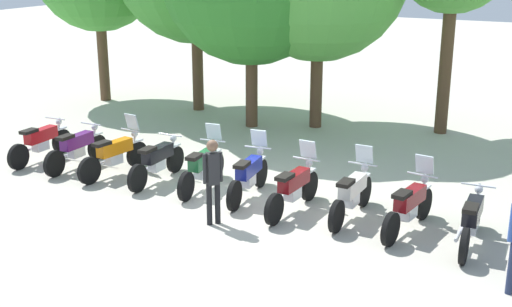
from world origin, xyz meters
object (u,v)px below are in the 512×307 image
(motorcycle_0, at_px, (41,141))
(motorcycle_5, at_px, (249,175))
(motorcycle_6, at_px, (294,187))
(motorcycle_7, at_px, (352,193))
(motorcycle_4, at_px, (202,166))
(motorcycle_9, at_px, (472,220))
(motorcycle_8, at_px, (409,205))
(person_1, at_px, (213,175))
(motorcycle_3, at_px, (157,160))
(motorcycle_1, at_px, (77,148))
(motorcycle_2, at_px, (115,154))

(motorcycle_0, xyz_separation_m, motorcycle_5, (5.88, 0.04, 0.01))
(motorcycle_6, xyz_separation_m, motorcycle_7, (1.18, 0.21, 0.00))
(motorcycle_4, bearing_deg, motorcycle_9, -99.31)
(motorcycle_4, xyz_separation_m, motorcycle_8, (4.72, -0.25, 0.00))
(motorcycle_5, bearing_deg, motorcycle_6, -110.22)
(motorcycle_5, bearing_deg, motorcycle_7, -98.24)
(motorcycle_6, xyz_separation_m, motorcycle_9, (3.53, -0.07, -0.01))
(motorcycle_0, bearing_deg, motorcycle_6, -93.47)
(motorcycle_9, bearing_deg, motorcycle_4, 84.10)
(motorcycle_7, xyz_separation_m, person_1, (-2.29, -1.53, 0.49))
(motorcycle_7, distance_m, motorcycle_9, 2.37)
(motorcycle_6, distance_m, motorcycle_8, 2.36)
(motorcycle_4, xyz_separation_m, motorcycle_7, (3.54, -0.12, 0.00))
(motorcycle_7, height_order, person_1, person_1)
(motorcycle_3, xyz_separation_m, person_1, (2.42, -1.59, 0.50))
(motorcycle_1, height_order, motorcycle_2, motorcycle_2)
(motorcycle_6, bearing_deg, motorcycle_5, 79.53)
(motorcycle_5, height_order, motorcycle_9, motorcycle_5)
(motorcycle_2, height_order, motorcycle_6, same)
(motorcycle_2, distance_m, motorcycle_6, 4.71)
(motorcycle_6, bearing_deg, motorcycle_2, 91.14)
(motorcycle_8, bearing_deg, motorcycle_0, 97.56)
(motorcycle_4, distance_m, motorcycle_5, 1.18)
(motorcycle_5, xyz_separation_m, person_1, (0.07, -1.62, 0.49))
(motorcycle_3, relative_size, motorcycle_6, 1.00)
(motorcycle_4, xyz_separation_m, person_1, (1.24, -1.64, 0.49))
(motorcycle_1, height_order, motorcycle_4, motorcycle_4)
(motorcycle_5, bearing_deg, motorcycle_1, 84.68)
(motorcycle_4, distance_m, motorcycle_8, 4.73)
(motorcycle_9, bearing_deg, motorcycle_8, 81.10)
(motorcycle_8, distance_m, person_1, 3.77)
(motorcycle_8, bearing_deg, motorcycle_7, 92.07)
(motorcycle_2, bearing_deg, motorcycle_6, -85.14)
(motorcycle_8, bearing_deg, motorcycle_5, 95.00)
(motorcycle_0, distance_m, motorcycle_3, 3.53)
(motorcycle_0, height_order, motorcycle_4, motorcycle_4)
(motorcycle_1, bearing_deg, motorcycle_3, -89.44)
(person_1, bearing_deg, motorcycle_3, -173.27)
(motorcycle_0, relative_size, motorcycle_4, 1.00)
(motorcycle_1, relative_size, person_1, 1.28)
(motorcycle_5, height_order, motorcycle_7, same)
(motorcycle_8, height_order, motorcycle_9, motorcycle_8)
(motorcycle_3, relative_size, motorcycle_7, 1.00)
(motorcycle_3, distance_m, motorcycle_5, 2.35)
(motorcycle_2, bearing_deg, motorcycle_0, 96.37)
(motorcycle_0, height_order, motorcycle_9, same)
(motorcycle_5, bearing_deg, motorcycle_9, -100.50)
(person_1, bearing_deg, motorcycle_4, 167.21)
(motorcycle_3, height_order, person_1, person_1)
(motorcycle_1, bearing_deg, motorcycle_6, -92.57)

